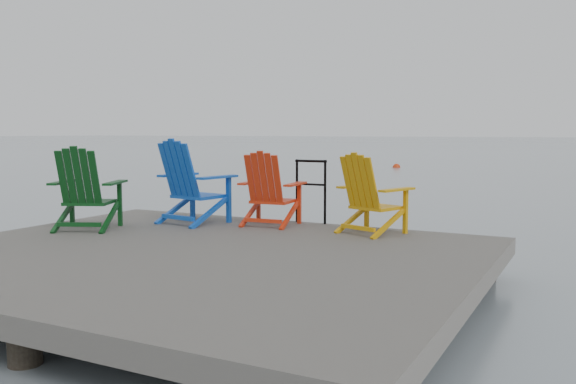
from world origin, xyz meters
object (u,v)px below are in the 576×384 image
at_px(handrail, 311,185).
at_px(chair_green, 85,189).
at_px(chair_red, 269,189).
at_px(chair_yellow, 370,194).
at_px(buoy_b, 396,168).
at_px(chair_blue, 191,182).

bearing_deg(handrail, chair_green, -141.32).
bearing_deg(handrail, chair_red, -129.93).
xyz_separation_m(chair_yellow, buoy_b, (-6.53, 22.18, -1.01)).
relative_size(chair_red, chair_yellow, 1.00).
relative_size(handrail, buoy_b, 2.31).
relative_size(chair_blue, buoy_b, 2.98).
distance_m(chair_green, chair_blue, 1.42).
bearing_deg(chair_green, buoy_b, 73.47).
xyz_separation_m(chair_red, chair_yellow, (1.45, 0.01, -0.00)).
bearing_deg(chair_red, buoy_b, 97.20).
bearing_deg(buoy_b, chair_green, -82.53).
distance_m(chair_blue, buoy_b, 22.90).
relative_size(chair_yellow, buoy_b, 2.58).
xyz_separation_m(handrail, chair_red, (-0.40, -0.48, -0.03)).
relative_size(handrail, chair_blue, 0.78).
distance_m(handrail, buoy_b, 22.41).
xyz_separation_m(handrail, chair_yellow, (1.05, -0.47, -0.04)).
bearing_deg(chair_red, chair_green, -149.93).
xyz_separation_m(handrail, buoy_b, (-5.48, 21.71, -1.04)).
bearing_deg(chair_yellow, chair_green, -137.85).
height_order(chair_red, chair_yellow, same).
bearing_deg(chair_blue, chair_red, 26.69).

